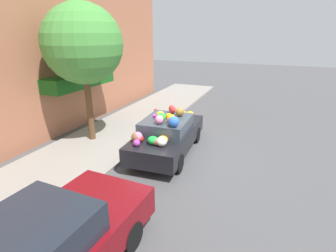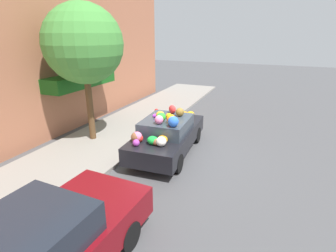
% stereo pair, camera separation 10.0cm
% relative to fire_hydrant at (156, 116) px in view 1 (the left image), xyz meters
% --- Properties ---
extents(ground_plane, '(60.00, 60.00, 0.00)m').
position_rel_fire_hydrant_xyz_m(ground_plane, '(-2.40, -1.60, -0.47)').
color(ground_plane, '#4C4C4F').
extents(sidewalk_curb, '(24.00, 3.20, 0.12)m').
position_rel_fire_hydrant_xyz_m(sidewalk_curb, '(-2.40, 1.10, -0.41)').
color(sidewalk_curb, gray).
rests_on(sidewalk_curb, ground).
extents(building_facade, '(18.00, 1.20, 6.49)m').
position_rel_fire_hydrant_xyz_m(building_facade, '(-2.36, 3.32, 2.73)').
color(building_facade, '#B26B4C').
rests_on(building_facade, ground).
extents(street_tree, '(2.81, 2.81, 4.99)m').
position_rel_fire_hydrant_xyz_m(street_tree, '(-2.60, 1.56, 3.22)').
color(street_tree, brown).
rests_on(street_tree, sidewalk_curb).
extents(fire_hydrant, '(0.20, 0.20, 0.70)m').
position_rel_fire_hydrant_xyz_m(fire_hydrant, '(0.00, 0.00, 0.00)').
color(fire_hydrant, red).
rests_on(fire_hydrant, sidewalk_curb).
extents(art_car, '(4.13, 1.92, 1.66)m').
position_rel_fire_hydrant_xyz_m(art_car, '(-2.48, -1.59, 0.26)').
color(art_car, black).
rests_on(art_car, ground).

